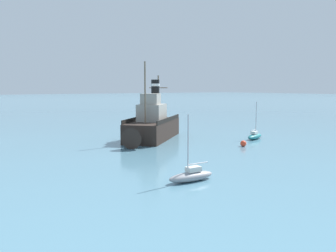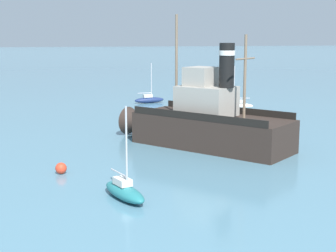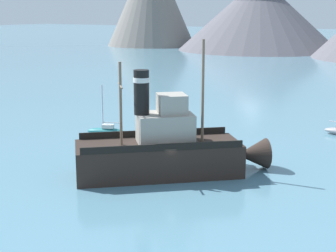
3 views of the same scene
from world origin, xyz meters
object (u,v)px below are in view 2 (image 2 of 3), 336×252
(old_tugboat, at_px, (205,123))
(mooring_buoy, at_px, (61,168))
(sailboat_white, at_px, (236,105))
(sailboat_navy, at_px, (149,99))
(sailboat_teal, at_px, (124,191))

(old_tugboat, bearing_deg, mooring_buoy, 118.04)
(sailboat_white, distance_m, sailboat_navy, 11.39)
(old_tugboat, xyz_separation_m, mooring_buoy, (-5.71, 10.71, -1.48))
(sailboat_white, xyz_separation_m, sailboat_navy, (7.16, 8.85, 0.00))
(mooring_buoy, bearing_deg, old_tugboat, -61.96)
(sailboat_white, height_order, sailboat_teal, same)
(old_tugboat, xyz_separation_m, sailboat_white, (18.21, -8.90, -1.40))
(sailboat_navy, bearing_deg, sailboat_white, -128.96)
(sailboat_teal, relative_size, mooring_buoy, 7.01)
(old_tugboat, height_order, sailboat_white, old_tugboat)
(sailboat_white, bearing_deg, mooring_buoy, 140.65)
(sailboat_navy, relative_size, mooring_buoy, 7.01)
(sailboat_navy, bearing_deg, mooring_buoy, 160.90)
(sailboat_teal, bearing_deg, sailboat_white, -29.08)
(old_tugboat, height_order, mooring_buoy, old_tugboat)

